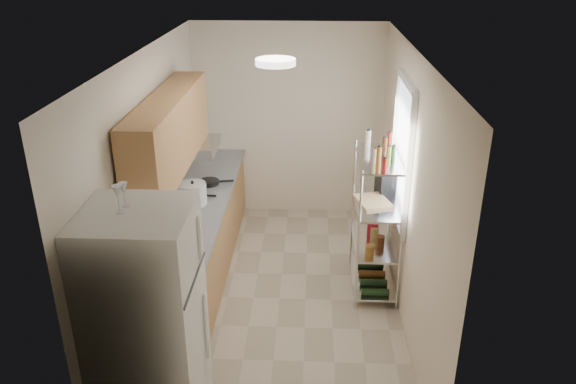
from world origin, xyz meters
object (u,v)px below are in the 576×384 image
rice_cooker (193,194)px  frying_pan_large (192,195)px  cutting_board (373,201)px  espresso_machine (385,180)px  refrigerator (147,324)px

rice_cooker → frying_pan_large: bearing=108.0°
cutting_board → espresso_machine: bearing=60.8°
refrigerator → cutting_board: 2.71m
refrigerator → rice_cooker: bearing=92.1°
frying_pan_large → cutting_board: cutting_board is taller
refrigerator → rice_cooker: refrigerator is taller
refrigerator → espresso_machine: refrigerator is taller
frying_pan_large → cutting_board: (1.97, -0.30, 0.10)m
rice_cooker → espresso_machine: 2.07m
cutting_board → frying_pan_large: bearing=171.4°
rice_cooker → cutting_board: 1.92m
rice_cooker → espresso_machine: size_ratio=1.00×
cutting_board → espresso_machine: (0.15, 0.27, 0.13)m
cutting_board → espresso_machine: size_ratio=1.36×
frying_pan_large → espresso_machine: 2.13m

